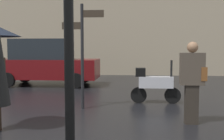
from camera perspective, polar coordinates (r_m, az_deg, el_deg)
pedestrian_with_bag at (r=5.87m, az=16.38°, el=-1.55°), size 0.52×0.24×1.70m
parked_scooter at (r=7.91m, az=8.71°, el=-2.89°), size 1.42×0.32×1.23m
parked_car_left at (r=12.08m, az=-13.49°, el=1.55°), size 4.28×1.96×1.96m
street_signpost at (r=7.11m, az=-6.15°, el=5.10°), size 1.08×0.08×2.69m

